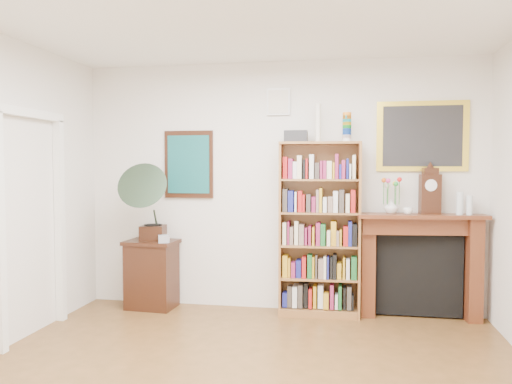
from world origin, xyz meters
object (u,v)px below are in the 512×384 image
at_px(fireplace, 419,257).
at_px(cd_stack, 164,239).
at_px(bookshelf, 319,219).
at_px(gramophone, 148,198).
at_px(teacup, 408,211).
at_px(bottle_right, 470,205).
at_px(mantel_clock, 430,192).
at_px(side_cabinet, 152,274).
at_px(bottle_left, 460,203).
at_px(flower_vase, 391,207).

relative_size(fireplace, cd_stack, 11.32).
distance_m(bookshelf, gramophone, 1.93).
relative_size(teacup, bottle_right, 0.47).
bearing_deg(mantel_clock, teacup, -165.50).
xyz_separation_m(side_cabinet, cd_stack, (0.19, -0.12, 0.43)).
bearing_deg(side_cabinet, bottle_left, 5.17).
height_order(bookshelf, teacup, bookshelf).
distance_m(cd_stack, teacup, 2.66).
bearing_deg(side_cabinet, mantel_clock, 5.83).
height_order(bookshelf, fireplace, bookshelf).
height_order(flower_vase, bottle_left, bottle_left).
height_order(fireplace, gramophone, gramophone).
xyz_separation_m(gramophone, bottle_left, (3.36, 0.17, -0.03)).
bearing_deg(gramophone, bottle_right, -5.62).
bearing_deg(bookshelf, flower_vase, -0.81).
height_order(side_cabinet, fireplace, fireplace).
bearing_deg(fireplace, gramophone, 178.36).
bearing_deg(mantel_clock, bookshelf, 174.36).
xyz_separation_m(gramophone, flower_vase, (2.67, 0.17, -0.08)).
distance_m(bookshelf, flower_vase, 0.77).
bearing_deg(gramophone, mantel_clock, -4.43).
height_order(mantel_clock, teacup, mantel_clock).
bearing_deg(side_cabinet, teacup, 4.00).
bearing_deg(fireplace, bottle_left, -12.11).
distance_m(fireplace, bottle_left, 0.70).
relative_size(gramophone, bottle_left, 3.67).
bearing_deg(mantel_clock, side_cabinet, 173.42).
height_order(cd_stack, bottle_left, bottle_left).
height_order(side_cabinet, gramophone, gramophone).
bearing_deg(cd_stack, gramophone, 171.40).
xyz_separation_m(side_cabinet, gramophone, (-0.00, -0.09, 0.89)).
distance_m(mantel_clock, flower_vase, 0.43).
relative_size(fireplace, flower_vase, 9.20).
distance_m(mantel_clock, bottle_right, 0.41).
bearing_deg(gramophone, teacup, -6.12).
bearing_deg(teacup, bottle_right, 4.83).
distance_m(side_cabinet, mantel_clock, 3.21).
relative_size(cd_stack, bottle_right, 0.60).
distance_m(fireplace, bottle_right, 0.74).
relative_size(flower_vase, bottle_right, 0.74).
relative_size(bookshelf, bottle_left, 9.07).
distance_m(flower_vase, bottle_left, 0.69).
height_order(flower_vase, teacup, flower_vase).
xyz_separation_m(bookshelf, side_cabinet, (-1.91, -0.05, -0.67)).
bearing_deg(gramophone, cd_stack, -16.78).
relative_size(side_cabinet, bottle_right, 3.90).
relative_size(fireplace, bottle_left, 5.66).
relative_size(bookshelf, flower_vase, 14.73).
height_order(cd_stack, bottle_right, bottle_right).
relative_size(fireplace, gramophone, 1.54).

